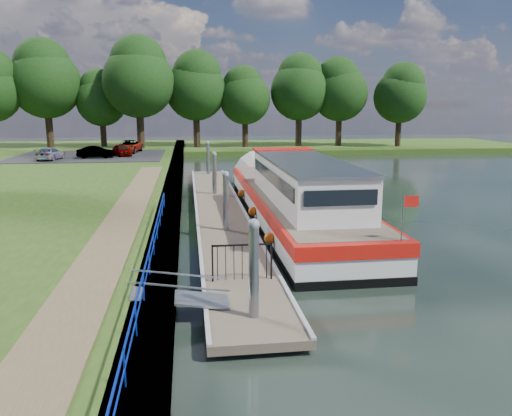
{
  "coord_description": "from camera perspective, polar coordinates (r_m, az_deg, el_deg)",
  "views": [
    {
      "loc": [
        -1.55,
        -12.23,
        5.66
      ],
      "look_at": [
        1.24,
        8.17,
        1.4
      ],
      "focal_mm": 35.0,
      "sensor_mm": 36.0,
      "label": 1
    }
  ],
  "objects": [
    {
      "name": "car_d",
      "position": [
        53.59,
        -14.39,
        6.84
      ],
      "size": [
        2.79,
        4.79,
        1.25
      ],
      "primitive_type": "imported",
      "rotation": [
        0.0,
        0.0,
        -0.16
      ],
      "color": "#999999",
      "rests_on": "carpark"
    },
    {
      "name": "horizon_trees",
      "position": [
        60.95,
        -8.08,
        13.73
      ],
      "size": [
        54.38,
        10.03,
        12.87
      ],
      "color": "#332316",
      "rests_on": "ground"
    },
    {
      "name": "mooring_piles",
      "position": [
        25.65,
        -4.22,
        1.82
      ],
      "size": [
        0.3,
        27.3,
        3.55
      ],
      "color": "gray",
      "rests_on": "ground"
    },
    {
      "name": "car_a",
      "position": [
        50.09,
        -15.08,
        6.39
      ],
      "size": [
        2.38,
        3.43,
        1.08
      ],
      "primitive_type": "imported",
      "rotation": [
        0.0,
        0.0,
        0.38
      ],
      "color": "#999999",
      "rests_on": "carpark"
    },
    {
      "name": "gate_panel",
      "position": [
        15.2,
        -1.6,
        -5.59
      ],
      "size": [
        1.85,
        0.05,
        1.15
      ],
      "color": "black",
      "rests_on": "ground"
    },
    {
      "name": "barge",
      "position": [
        25.59,
        3.93,
        1.37
      ],
      "size": [
        4.36,
        21.15,
        4.78
      ],
      "color": "black",
      "rests_on": "ground"
    },
    {
      "name": "far_bank",
      "position": [
        65.86,
        4.14,
        6.99
      ],
      "size": [
        60.0,
        18.0,
        0.6
      ],
      "primitive_type": "cube",
      "color": "#2A4513",
      "rests_on": "ground"
    },
    {
      "name": "car_b",
      "position": [
        48.83,
        -17.84,
        6.11
      ],
      "size": [
        3.33,
        1.16,
        1.1
      ],
      "primitive_type": "imported",
      "rotation": [
        0.0,
        0.0,
        1.57
      ],
      "color": "#999999",
      "rests_on": "carpark"
    },
    {
      "name": "gangway",
      "position": [
        13.69,
        -8.64,
        -10.03
      ],
      "size": [
        2.58,
        1.0,
        0.92
      ],
      "color": "#A5A8AD",
      "rests_on": "ground"
    },
    {
      "name": "ground",
      "position": [
        13.56,
        -0.54,
        -12.98
      ],
      "size": [
        160.0,
        160.0,
        0.0
      ],
      "primitive_type": "plane",
      "color": "black",
      "rests_on": "ground"
    },
    {
      "name": "carpark",
      "position": [
        51.34,
        -18.46,
        5.67
      ],
      "size": [
        14.0,
        12.0,
        0.06
      ],
      "primitive_type": "cube",
      "color": "black",
      "rests_on": "riverbank"
    },
    {
      "name": "pontoon",
      "position": [
        25.86,
        -4.18,
        -0.57
      ],
      "size": [
        2.5,
        30.0,
        0.56
      ],
      "color": "brown",
      "rests_on": "ground"
    },
    {
      "name": "car_c",
      "position": [
        48.65,
        -22.45,
        5.77
      ],
      "size": [
        2.03,
        3.95,
        1.1
      ],
      "primitive_type": "imported",
      "rotation": [
        0.0,
        0.0,
        3.01
      ],
      "color": "#999999",
      "rests_on": "carpark"
    },
    {
      "name": "footpath",
      "position": [
        21.0,
        -15.39,
        -2.12
      ],
      "size": [
        1.6,
        40.0,
        0.05
      ],
      "primitive_type": "cube",
      "color": "brown",
      "rests_on": "riverbank"
    },
    {
      "name": "blue_fence",
      "position": [
        15.88,
        -11.86,
        -4.46
      ],
      "size": [
        0.04,
        18.04,
        0.72
      ],
      "color": "#0C2DBF",
      "rests_on": "riverbank"
    },
    {
      "name": "bank_edge",
      "position": [
        27.75,
        -9.72,
        0.57
      ],
      "size": [
        1.1,
        90.0,
        0.78
      ],
      "primitive_type": "cube",
      "color": "#473D2D",
      "rests_on": "ground"
    }
  ]
}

